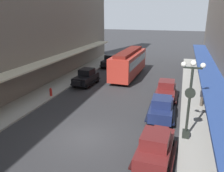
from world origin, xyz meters
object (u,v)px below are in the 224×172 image
Objects in this scene: parked_car_4 at (166,90)px; fire_hydrant at (51,92)px; parked_car_2 at (86,77)px; pedestrian_1 at (202,97)px; streetcar at (129,62)px; parked_car_0 at (162,107)px; lamp_post_with_clock at (190,97)px; parked_car_3 at (156,146)px; parked_car_1 at (110,61)px.

fire_hydrant is (-10.88, -2.72, -0.38)m from parked_car_4.
pedestrian_1 is (12.38, -3.20, 0.05)m from parked_car_2.
streetcar is 5.89× the size of pedestrian_1.
parked_car_4 is 3.34m from pedestrian_1.
pedestrian_1 is at bearing -43.27° from streetcar.
parked_car_0 is 1.01× the size of parked_car_4.
streetcar is at bearing 117.18° from lamp_post_with_clock.
parked_car_0 is 5.23× the size of fire_hydrant.
parked_car_0 is 0.83× the size of lamp_post_with_clock.
streetcar is (-5.34, 11.33, 0.96)m from parked_car_0.
parked_car_3 is at bearing -71.85° from streetcar.
streetcar is at bearing 127.38° from parked_car_4.
lamp_post_with_clock is (11.08, -9.23, 2.04)m from parked_car_2.
lamp_post_with_clock reaches higher than parked_car_0.
parked_car_1 is (-9.41, 16.22, 0.00)m from parked_car_0.
parked_car_1 is 0.99× the size of parked_car_3.
streetcar reaches higher than pedestrian_1.
parked_car_2 is 9.46m from parked_car_4.
streetcar is (-5.56, 16.96, 0.96)m from parked_car_3.
parked_car_1 is 0.44× the size of streetcar.
parked_car_1 is at bearing 120.80° from lamp_post_with_clock.
parked_car_4 is 2.60× the size of pedestrian_1.
streetcar is 15.81m from lamp_post_with_clock.
parked_car_2 is 1.00× the size of parked_car_3.
fire_hydrant is at bearing -119.79° from streetcar.
parked_car_4 is at bearing -51.61° from parked_car_1.
lamp_post_with_clock is at bearing -62.82° from streetcar.
parked_car_0 is at bearing 92.28° from parked_car_3.
parked_car_1 is 22.12m from lamp_post_with_clock.
parked_car_0 is 0.44× the size of streetcar.
parked_car_1 is at bearing 91.16° from parked_car_2.
parked_car_1 and parked_car_2 have the same top height.
streetcar is at bearing 60.21° from fire_hydrant.
parked_car_3 reaches higher than pedestrian_1.
parked_car_2 reaches higher than fire_hydrant.
parked_car_1 is at bearing 120.12° from parked_car_0.
fire_hydrant is 14.16m from pedestrian_1.
pedestrian_1 reaches higher than fire_hydrant.
parked_car_0 is at bearing -64.77° from streetcar.
parked_car_2 is at bearing -88.84° from parked_car_1.
parked_car_2 is at bearing -128.91° from streetcar.
parked_car_1 is at bearing 128.39° from parked_car_4.
pedestrian_1 is (3.17, 3.32, 0.05)m from parked_car_0.
parked_car_1 is 15.14m from parked_car_4.
parked_car_1 reaches higher than fire_hydrant.
parked_car_4 reaches higher than pedestrian_1.
parked_car_3 and parked_car_4 have the same top height.
parked_car_3 is (9.44, -12.16, 0.00)m from parked_car_2.
parked_car_4 is 7.58m from lamp_post_with_clock.
streetcar is at bearing -50.21° from parked_car_1.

